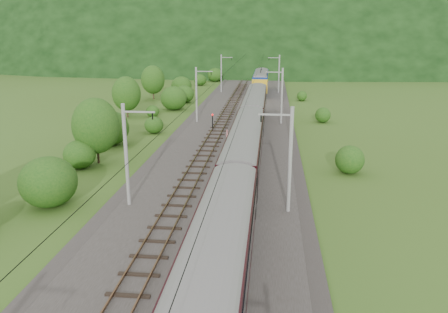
# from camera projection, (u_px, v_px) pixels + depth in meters

# --- Properties ---
(ground) EXTENTS (600.00, 600.00, 0.00)m
(ground) POSITION_uv_depth(u_px,v_px,m) (207.00, 211.00, 33.83)
(ground) COLOR #3C581B
(ground) RESTS_ON ground
(railbed) EXTENTS (14.00, 220.00, 0.30)m
(railbed) POSITION_uv_depth(u_px,v_px,m) (222.00, 170.00, 43.33)
(railbed) COLOR #38332D
(railbed) RESTS_ON ground
(track_left) EXTENTS (2.40, 220.00, 0.27)m
(track_left) POSITION_uv_depth(u_px,v_px,m) (198.00, 167.00, 43.52)
(track_left) COLOR brown
(track_left) RESTS_ON railbed
(track_right) EXTENTS (2.40, 220.00, 0.27)m
(track_right) POSITION_uv_depth(u_px,v_px,m) (246.00, 168.00, 43.02)
(track_right) COLOR brown
(track_right) RESTS_ON railbed
(catenary_left) EXTENTS (2.54, 192.28, 8.00)m
(catenary_left) POSITION_uv_depth(u_px,v_px,m) (197.00, 93.00, 63.72)
(catenary_left) COLOR gray
(catenary_left) RESTS_ON railbed
(catenary_right) EXTENTS (2.54, 192.28, 8.00)m
(catenary_right) POSITION_uv_depth(u_px,v_px,m) (281.00, 95.00, 62.46)
(catenary_right) COLOR gray
(catenary_right) RESTS_ON railbed
(overhead_wires) EXTENTS (4.83, 198.00, 0.03)m
(overhead_wires) POSITION_uv_depth(u_px,v_px,m) (222.00, 100.00, 41.37)
(overhead_wires) COLOR black
(overhead_wires) RESTS_ON ground
(mountain_main) EXTENTS (504.00, 360.00, 244.00)m
(mountain_main) POSITION_uv_depth(u_px,v_px,m) (265.00, 51.00, 281.87)
(mountain_main) COLOR black
(mountain_main) RESTS_ON ground
(mountain_ridge) EXTENTS (336.00, 280.00, 132.00)m
(mountain_ridge) POSITION_uv_depth(u_px,v_px,m) (108.00, 47.00, 332.40)
(mountain_ridge) COLOR black
(mountain_ridge) RESTS_ON ground
(train) EXTENTS (3.03, 143.86, 5.28)m
(train) POSITION_uv_depth(u_px,v_px,m) (235.00, 181.00, 29.90)
(train) COLOR black
(train) RESTS_ON ground
(hazard_post_near) EXTENTS (0.16, 0.16, 1.50)m
(hazard_post_near) POSITION_uv_depth(u_px,v_px,m) (227.00, 136.00, 53.20)
(hazard_post_near) COLOR red
(hazard_post_near) RESTS_ON railbed
(hazard_post_far) EXTENTS (0.16, 0.16, 1.49)m
(hazard_post_far) POSITION_uv_depth(u_px,v_px,m) (248.00, 94.00, 87.89)
(hazard_post_far) COLOR red
(hazard_post_far) RESTS_ON railbed
(signal) EXTENTS (0.25, 0.25, 2.26)m
(signal) POSITION_uv_depth(u_px,v_px,m) (213.00, 121.00, 59.13)
(signal) COLOR black
(signal) RESTS_ON railbed
(vegetation_left) EXTENTS (12.81, 149.00, 6.91)m
(vegetation_left) POSITION_uv_depth(u_px,v_px,m) (114.00, 119.00, 54.73)
(vegetation_left) COLOR #1A4C14
(vegetation_left) RESTS_ON ground
(vegetation_right) EXTENTS (5.07, 95.03, 2.51)m
(vegetation_right) POSITION_uv_depth(u_px,v_px,m) (357.00, 183.00, 36.74)
(vegetation_right) COLOR #1A4C14
(vegetation_right) RESTS_ON ground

